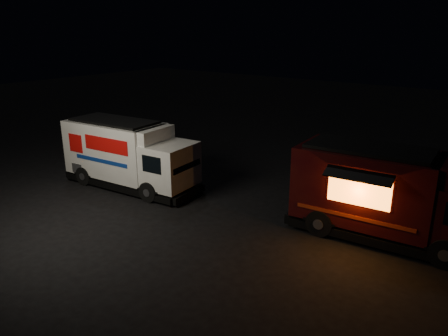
# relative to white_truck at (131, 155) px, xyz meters

# --- Properties ---
(ground) EXTENTS (80.00, 80.00, 0.00)m
(ground) POSITION_rel_white_truck_xyz_m (1.93, -0.89, -1.38)
(ground) COLOR black
(ground) RESTS_ON ground
(white_truck) EXTENTS (6.25, 2.67, 2.76)m
(white_truck) POSITION_rel_white_truck_xyz_m (0.00, 0.00, 0.00)
(white_truck) COLOR white
(white_truck) RESTS_ON ground
(red_truck) EXTENTS (6.39, 2.80, 2.90)m
(red_truck) POSITION_rel_white_truck_xyz_m (10.02, 1.82, 0.07)
(red_truck) COLOR #380D0A
(red_truck) RESTS_ON ground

